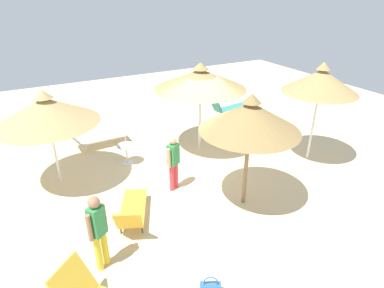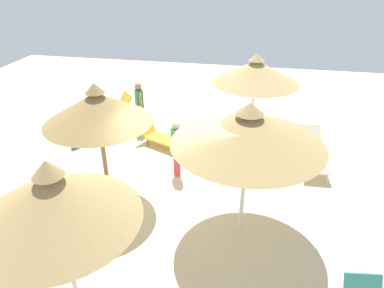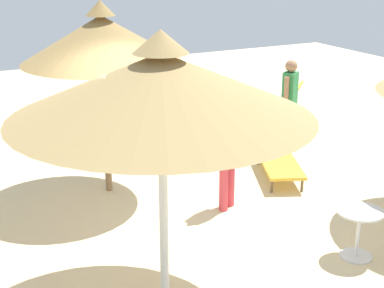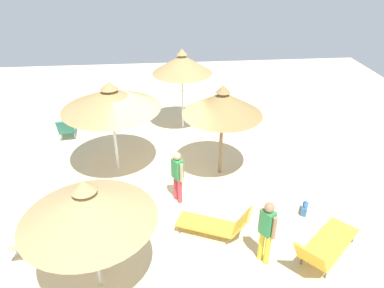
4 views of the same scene
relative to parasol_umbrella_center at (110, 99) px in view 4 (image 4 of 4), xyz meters
name	(u,v)px [view 4 (image 4 of 4)]	position (x,y,z in m)	size (l,w,h in m)	color
ground	(162,180)	(0.75, 1.38, -2.46)	(24.00, 24.00, 0.10)	beige
parasol_umbrella_center	(110,99)	(0.00, 0.00, 0.00)	(2.93, 2.93, 2.93)	white
parasol_umbrella_near_right	(87,205)	(4.55, -0.02, -0.26)	(2.65, 2.65, 2.70)	white
parasol_umbrella_far_right	(223,103)	(0.52, 3.23, -0.05)	(2.36, 2.36, 2.91)	olive
parasol_umbrella_front	(182,64)	(-2.73, 2.29, 0.14)	(2.19, 2.19, 3.10)	white
lounge_chair_back	(32,230)	(3.11, -1.78, -2.04)	(2.04, 0.80, 0.80)	silver
lounge_chair_edge	(217,224)	(3.31, 2.70, -2.05)	(1.25, 1.89, 0.91)	gold
lounge_chair_near_left	(68,125)	(-2.55, -2.05, -2.01)	(2.04, 0.81, 0.95)	teal
lounge_chair_far_left	(324,247)	(4.36, 5.00, -2.00)	(1.94, 2.06, 1.01)	gold
person_standing_center	(178,174)	(1.83, 1.82, -1.52)	(0.43, 0.34, 1.57)	#D83F4C
person_standing_near_right	(267,229)	(4.24, 3.64, -1.46)	(0.41, 0.34, 1.67)	yellow
handbag	(305,208)	(2.70, 5.20, -2.27)	(0.40, 0.31, 0.42)	#336699
side_table_round	(104,208)	(2.53, -0.13, -1.98)	(0.57, 0.57, 0.63)	silver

